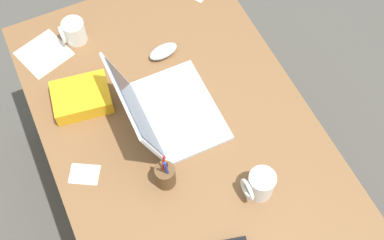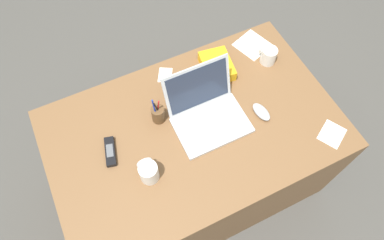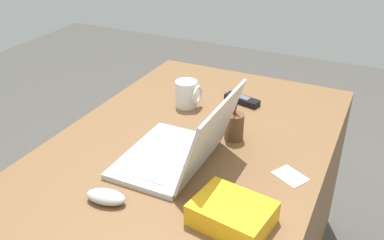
# 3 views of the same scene
# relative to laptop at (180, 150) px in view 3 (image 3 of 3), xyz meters

# --- Properties ---
(desk) EXTENTS (1.40, 0.88, 0.71)m
(desk) POSITION_rel_laptop_xyz_m (-0.08, -0.02, -0.40)
(desk) COLOR brown
(desk) RESTS_ON ground
(laptop) EXTENTS (0.34, 0.31, 0.25)m
(laptop) POSITION_rel_laptop_xyz_m (0.00, 0.00, 0.00)
(laptop) COLOR silver
(laptop) RESTS_ON desk
(computer_mouse) EXTENTS (0.07, 0.12, 0.04)m
(computer_mouse) POSITION_rel_laptop_xyz_m (0.25, -0.10, -0.03)
(computer_mouse) COLOR silver
(computer_mouse) RESTS_ON desk
(coffee_mug_white) EXTENTS (0.08, 0.10, 0.10)m
(coffee_mug_white) POSITION_rel_laptop_xyz_m (-0.36, -0.16, 0.00)
(coffee_mug_white) COLOR white
(coffee_mug_white) RESTS_ON desk
(cordless_phone) EXTENTS (0.08, 0.15, 0.03)m
(cordless_phone) POSITION_rel_laptop_xyz_m (-0.48, 0.03, -0.04)
(cordless_phone) COLOR black
(cordless_phone) RESTS_ON desk
(pen_holder) EXTENTS (0.06, 0.06, 0.18)m
(pen_holder) POSITION_rel_laptop_xyz_m (-0.21, 0.09, -0.00)
(pen_holder) COLOR brown
(pen_holder) RESTS_ON desk
(snack_bag) EXTENTS (0.18, 0.21, 0.06)m
(snack_bag) POSITION_rel_laptop_xyz_m (0.18, 0.24, -0.02)
(snack_bag) COLOR #F2AD19
(snack_bag) RESTS_ON desk
(paper_note_near_laptop) EXTENTS (0.11, 0.12, 0.00)m
(paper_note_near_laptop) POSITION_rel_laptop_xyz_m (-0.08, 0.32, -0.05)
(paper_note_near_laptop) COLOR white
(paper_note_near_laptop) RESTS_ON desk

